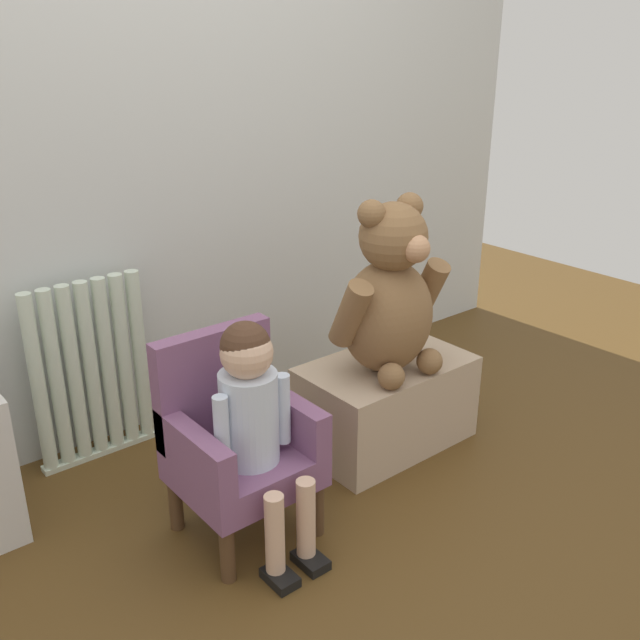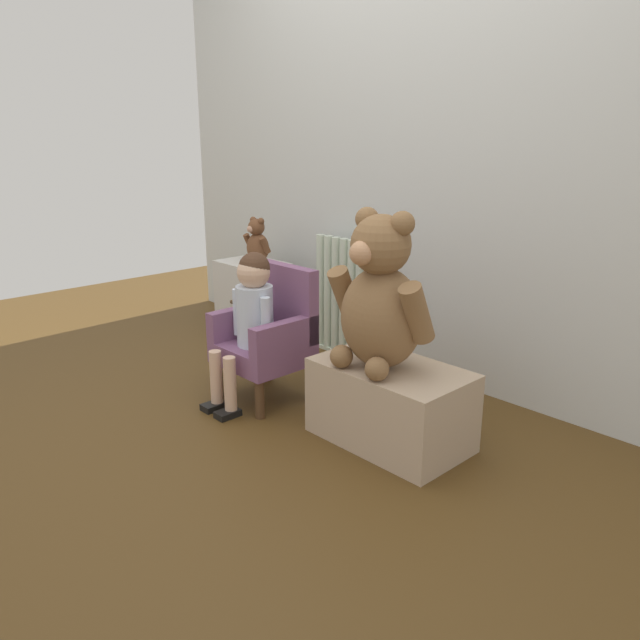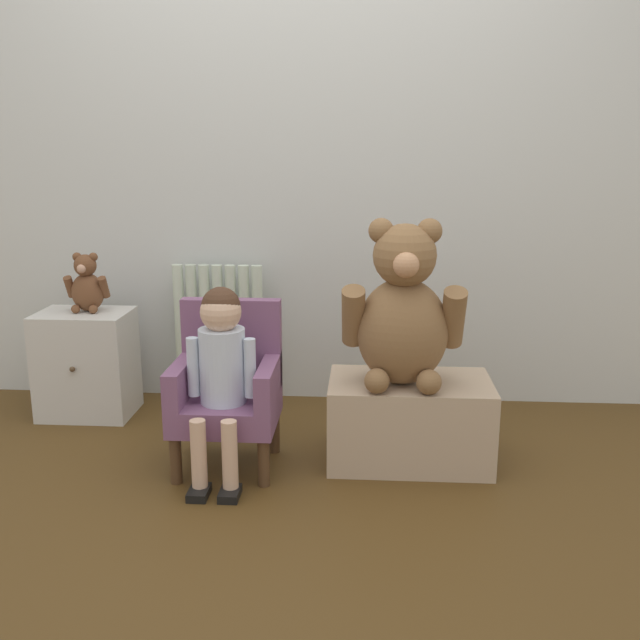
{
  "view_description": "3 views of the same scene",
  "coord_description": "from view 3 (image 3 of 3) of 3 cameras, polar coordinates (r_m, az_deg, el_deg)",
  "views": [
    {
      "loc": [
        -1.18,
        -1.14,
        1.44
      ],
      "look_at": [
        0.17,
        0.51,
        0.58
      ],
      "focal_mm": 40.0,
      "sensor_mm": 36.0,
      "label": 1
    },
    {
      "loc": [
        1.99,
        -1.27,
        1.23
      ],
      "look_at": [
        0.18,
        0.43,
        0.47
      ],
      "focal_mm": 35.0,
      "sensor_mm": 36.0,
      "label": 2
    },
    {
      "loc": [
        0.32,
        -2.09,
        1.2
      ],
      "look_at": [
        0.15,
        0.44,
        0.58
      ],
      "focal_mm": 40.0,
      "sensor_mm": 36.0,
      "label": 3
    }
  ],
  "objects": [
    {
      "name": "small_dresser",
      "position": [
        3.41,
        -18.15,
        -3.34
      ],
      "size": [
        0.41,
        0.32,
        0.48
      ],
      "color": "silver",
      "rests_on": "ground_plane"
    },
    {
      "name": "ground_plane",
      "position": [
        2.43,
        -4.45,
        -15.94
      ],
      "size": [
        6.0,
        6.0,
        0.0
      ],
      "primitive_type": "plane",
      "color": "#4E3516"
    },
    {
      "name": "child_armchair",
      "position": [
        2.75,
        -7.39,
        -5.34
      ],
      "size": [
        0.39,
        0.36,
        0.63
      ],
      "color": "#794D71",
      "rests_on": "ground_plane"
    },
    {
      "name": "large_teddy_bear",
      "position": [
        2.65,
        6.66,
        0.56
      ],
      "size": [
        0.45,
        0.32,
        0.62
      ],
      "color": "brown",
      "rests_on": "low_bench"
    },
    {
      "name": "low_bench",
      "position": [
        2.82,
        7.15,
        -7.99
      ],
      "size": [
        0.62,
        0.38,
        0.33
      ],
      "primitive_type": "cube",
      "color": "tan",
      "rests_on": "ground_plane"
    },
    {
      "name": "small_teddy_bear",
      "position": [
        3.35,
        -18.14,
        2.63
      ],
      "size": [
        0.19,
        0.14,
        0.26
      ],
      "color": "brown",
      "rests_on": "small_dresser"
    },
    {
      "name": "back_wall",
      "position": [
        3.36,
        -1.72,
        13.68
      ],
      "size": [
        3.8,
        0.05,
        2.4
      ],
      "primitive_type": "cube",
      "color": "silver",
      "rests_on": "ground_plane"
    },
    {
      "name": "radiator",
      "position": [
        3.41,
        -8.07,
        -1.22
      ],
      "size": [
        0.43,
        0.05,
        0.67
      ],
      "color": "silver",
      "rests_on": "ground_plane"
    },
    {
      "name": "child_figure",
      "position": [
        2.61,
        -7.93,
        -2.91
      ],
      "size": [
        0.25,
        0.35,
        0.71
      ],
      "color": "silver",
      "rests_on": "ground_plane"
    }
  ]
}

